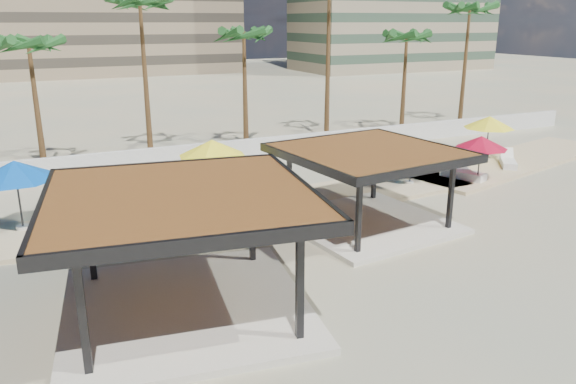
% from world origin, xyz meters
% --- Properties ---
extents(ground, '(200.00, 200.00, 0.00)m').
position_xyz_m(ground, '(0.00, 0.00, 0.00)').
color(ground, tan).
rests_on(ground, ground).
extents(promenade, '(44.45, 7.97, 0.24)m').
position_xyz_m(promenade, '(2.00, 7.67, 0.06)').
color(promenade, '#C6B284').
rests_on(promenade, ground).
extents(boundary_wall, '(56.00, 0.30, 1.20)m').
position_xyz_m(boundary_wall, '(0.00, 16.00, 0.60)').
color(boundary_wall, silver).
rests_on(boundary_wall, ground).
extents(pavilion_central, '(6.92, 6.92, 3.18)m').
position_xyz_m(pavilion_central, '(2.31, 3.33, 1.90)').
color(pavilion_central, beige).
rests_on(pavilion_central, ground).
extents(pavilion_west, '(8.03, 8.03, 3.59)m').
position_xyz_m(pavilion_west, '(-6.19, -0.41, 2.14)').
color(pavilion_west, beige).
rests_on(pavilion_west, ground).
extents(umbrella_b, '(3.64, 3.64, 2.73)m').
position_xyz_m(umbrella_b, '(-2.31, 8.84, 2.53)').
color(umbrella_b, beige).
rests_on(umbrella_b, promenade).
extents(umbrella_c, '(3.17, 3.17, 2.34)m').
position_xyz_m(umbrella_c, '(10.52, 5.80, 2.19)').
color(umbrella_c, beige).
rests_on(umbrella_c, promenade).
extents(umbrella_d, '(3.04, 3.04, 2.31)m').
position_xyz_m(umbrella_d, '(7.27, 7.07, 2.16)').
color(umbrella_d, beige).
rests_on(umbrella_d, promenade).
extents(umbrella_e, '(3.29, 3.29, 2.54)m').
position_xyz_m(umbrella_e, '(14.37, 9.20, 2.37)').
color(umbrella_e, beige).
rests_on(umbrella_e, promenade).
extents(umbrella_f, '(4.05, 4.05, 2.74)m').
position_xyz_m(umbrella_f, '(-10.26, 8.33, 2.53)').
color(umbrella_f, beige).
rests_on(umbrella_f, promenade).
extents(lounger_a, '(1.64, 2.47, 0.89)m').
position_xyz_m(lounger_a, '(-2.02, 6.43, 0.40)').
color(lounger_a, white).
rests_on(lounger_a, promenade).
extents(lounger_b, '(1.37, 1.96, 0.71)m').
position_xyz_m(lounger_b, '(11.27, 7.92, 0.35)').
color(lounger_b, white).
rests_on(lounger_b, promenade).
extents(lounger_c, '(1.58, 2.49, 0.90)m').
position_xyz_m(lounger_c, '(10.34, 6.69, 0.40)').
color(lounger_c, white).
rests_on(lounger_c, promenade).
extents(lounger_d, '(1.92, 2.14, 0.83)m').
position_xyz_m(lounger_d, '(14.41, 7.55, 0.38)').
color(lounger_d, white).
rests_on(lounger_d, promenade).
extents(palm_c, '(3.00, 3.00, 7.61)m').
position_xyz_m(palm_c, '(-9.00, 18.10, 6.54)').
color(palm_c, brown).
rests_on(palm_c, ground).
extents(palm_d, '(3.00, 3.00, 9.75)m').
position_xyz_m(palm_d, '(-3.00, 18.90, 8.56)').
color(palm_d, brown).
rests_on(palm_d, ground).
extents(palm_e, '(3.00, 3.00, 7.97)m').
position_xyz_m(palm_e, '(3.00, 18.40, 6.88)').
color(palm_e, brown).
rests_on(palm_e, ground).
extents(palm_g, '(3.00, 3.00, 7.72)m').
position_xyz_m(palm_g, '(15.00, 18.20, 6.64)').
color(palm_g, brown).
rests_on(palm_g, ground).
extents(palm_h, '(3.00, 3.00, 9.59)m').
position_xyz_m(palm_h, '(21.00, 18.80, 8.40)').
color(palm_h, brown).
rests_on(palm_h, ground).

